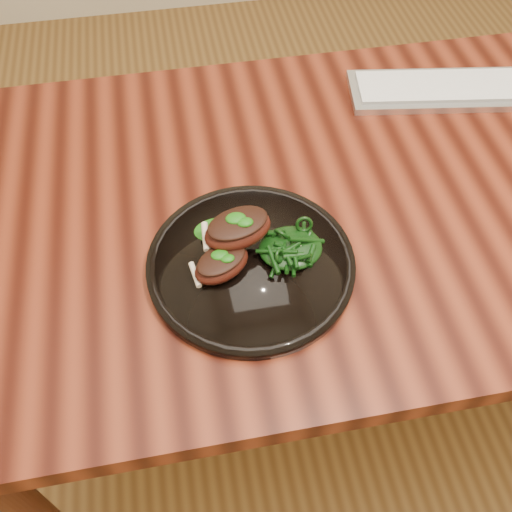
# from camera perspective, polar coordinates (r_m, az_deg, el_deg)

# --- Properties ---
(desk) EXTENTS (1.60, 0.80, 0.75)m
(desk) POSITION_cam_1_polar(r_m,az_deg,el_deg) (1.10, 14.74, 4.42)
(desk) COLOR black
(desk) RESTS_ON ground
(plate) EXTENTS (0.32, 0.32, 0.02)m
(plate) POSITION_cam_1_polar(r_m,az_deg,el_deg) (0.87, -0.52, -0.79)
(plate) COLOR black
(plate) RESTS_ON desk
(lamb_chop_front) EXTENTS (0.11, 0.09, 0.04)m
(lamb_chop_front) POSITION_cam_1_polar(r_m,az_deg,el_deg) (0.84, -3.49, -0.73)
(lamb_chop_front) COLOR #43150D
(lamb_chop_front) RESTS_ON plate
(lamb_chop_back) EXTENTS (0.12, 0.10, 0.05)m
(lamb_chop_back) POSITION_cam_1_polar(r_m,az_deg,el_deg) (0.85, -1.88, 2.75)
(lamb_chop_back) COLOR #43150D
(lamb_chop_back) RESTS_ON plate
(herb_smear) EXTENTS (0.08, 0.05, 0.00)m
(herb_smear) POSITION_cam_1_polar(r_m,az_deg,el_deg) (0.90, -3.78, 2.66)
(herb_smear) COLOR #0B4907
(herb_smear) RESTS_ON plate
(greens_heap) EXTENTS (0.10, 0.09, 0.04)m
(greens_heap) POSITION_cam_1_polar(r_m,az_deg,el_deg) (0.87, 3.49, 1.08)
(greens_heap) COLOR black
(greens_heap) RESTS_ON plate
(keyboard) EXTENTS (0.44, 0.19, 0.02)m
(keyboard) POSITION_cam_1_polar(r_m,az_deg,el_deg) (1.25, 19.40, 15.50)
(keyboard) COLOR silver
(keyboard) RESTS_ON desk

